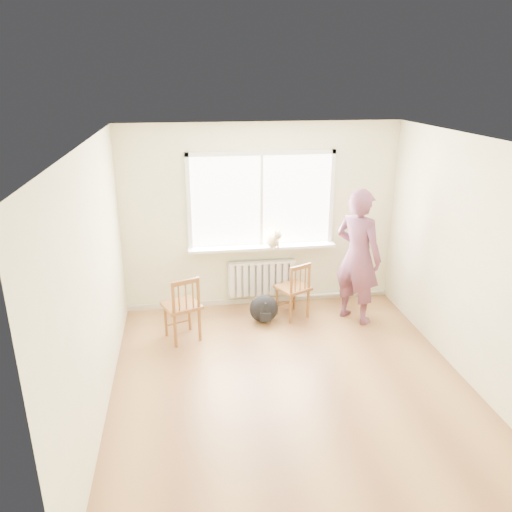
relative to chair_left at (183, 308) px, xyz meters
name	(u,v)px	position (x,y,z in m)	size (l,w,h in m)	color
floor	(292,386)	(1.18, -1.25, -0.45)	(4.50, 4.50, 0.00)	#A97745
ceiling	(299,142)	(1.18, -1.25, 2.25)	(4.50, 4.50, 0.00)	white
back_wall	(261,217)	(1.18, 1.00, 0.90)	(4.00, 0.01, 2.70)	beige
window	(261,197)	(1.18, 0.98, 1.21)	(2.12, 0.05, 1.42)	white
windowsill	(262,247)	(1.18, 0.89, 0.48)	(2.15, 0.22, 0.04)	white
radiator	(262,278)	(1.18, 0.91, -0.01)	(1.00, 0.12, 0.55)	white
heating_pipe	(340,294)	(2.43, 0.94, -0.37)	(0.04, 0.04, 1.40)	silver
baseboard	(261,300)	(1.18, 0.99, -0.41)	(4.00, 0.03, 0.08)	beige
chair_left	(183,308)	(0.00, 0.00, 0.00)	(0.57, 0.56, 0.90)	brown
chair_right	(295,290)	(1.57, 0.42, -0.03)	(0.55, 0.54, 0.84)	brown
person	(358,257)	(2.41, 0.25, 0.49)	(0.69, 0.45, 1.90)	#BD3F58
cat	(273,239)	(1.32, 0.81, 0.62)	(0.28, 0.44, 0.30)	beige
backpack	(264,309)	(1.12, 0.35, -0.25)	(0.40, 0.30, 0.40)	black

